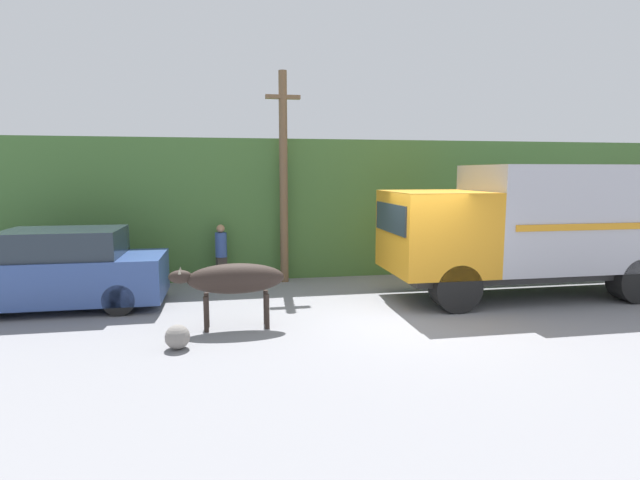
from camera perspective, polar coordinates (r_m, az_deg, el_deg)
name	(u,v)px	position (r m, az deg, el deg)	size (l,w,h in m)	color
ground_plane	(408,317)	(10.44, 10.02, -8.70)	(60.00, 60.00, 0.00)	gray
hillside_embankment	(336,203)	(16.71, 1.83, 4.24)	(32.00, 5.49, 3.84)	#426B33
building_backdrop	(143,220)	(15.39, -19.58, 2.22)	(4.90, 2.70, 3.12)	#99ADB7
cargo_truck	(539,224)	(12.80, 23.79, 1.65)	(6.98, 2.33, 3.10)	#2D2D2D
brown_cow	(234,280)	(9.53, -9.83, -4.48)	(2.13, 0.57, 1.24)	#2D231E
parked_suv	(61,271)	(12.13, -27.49, -3.14)	(4.34, 1.82, 1.73)	#334C8C
pedestrian_on_hill	(221,251)	(13.31, -11.23, -1.29)	(0.39, 0.39, 1.59)	#38332D
utility_pole	(284,174)	(13.28, -4.19, 7.50)	(0.90, 0.22, 5.53)	brown
roadside_rock	(177,337)	(8.81, -15.98, -10.60)	(0.41, 0.41, 0.41)	gray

